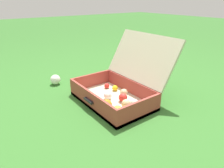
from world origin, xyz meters
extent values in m
plane|color=#336B28|center=(0.00, 0.00, 0.00)|extent=(16.00, 16.00, 0.00)
cube|color=beige|center=(-0.05, 0.06, 0.01)|extent=(0.65, 0.41, 0.03)
cube|color=#9E3D33|center=(-0.37, 0.06, 0.07)|extent=(0.02, 0.41, 0.14)
cube|color=#9E3D33|center=(0.27, 0.06, 0.07)|extent=(0.02, 0.41, 0.14)
cube|color=#9E3D33|center=(-0.05, -0.13, 0.07)|extent=(0.62, 0.02, 0.14)
cube|color=#9E3D33|center=(-0.05, 0.26, 0.07)|extent=(0.62, 0.02, 0.14)
cube|color=beige|center=(-0.05, 0.37, 0.32)|extent=(0.65, 0.22, 0.37)
cube|color=black|center=(-0.05, -0.15, 0.08)|extent=(0.11, 0.02, 0.02)
sphere|color=#D1B784|center=(-0.04, 0.18, 0.06)|extent=(0.06, 0.06, 0.06)
sphere|color=orange|center=(0.06, -0.07, 0.07)|extent=(0.08, 0.08, 0.08)
sphere|color=red|center=(-0.25, 0.15, 0.05)|extent=(0.05, 0.05, 0.05)
sphere|color=yellow|center=(-0.20, -0.06, 0.05)|extent=(0.05, 0.05, 0.05)
sphere|color=yellow|center=(-0.17, 0.18, 0.05)|extent=(0.05, 0.05, 0.05)
sphere|color=red|center=(-0.09, -0.08, 0.06)|extent=(0.06, 0.06, 0.06)
sphere|color=#D1B784|center=(0.12, 0.06, 0.06)|extent=(0.07, 0.07, 0.07)
sphere|color=red|center=(0.03, 0.11, 0.06)|extent=(0.07, 0.07, 0.07)
sphere|color=white|center=(-0.07, 0.04, 0.06)|extent=(0.06, 0.06, 0.06)
sphere|color=#CCDB38|center=(0.17, -0.05, 0.06)|extent=(0.07, 0.07, 0.07)
sphere|color=white|center=(0.14, 0.13, 0.05)|extent=(0.06, 0.06, 0.06)
sphere|color=white|center=(-0.67, -0.16, 0.05)|extent=(0.10, 0.10, 0.10)
camera|label=1|loc=(1.11, -0.80, 0.78)|focal=32.23mm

